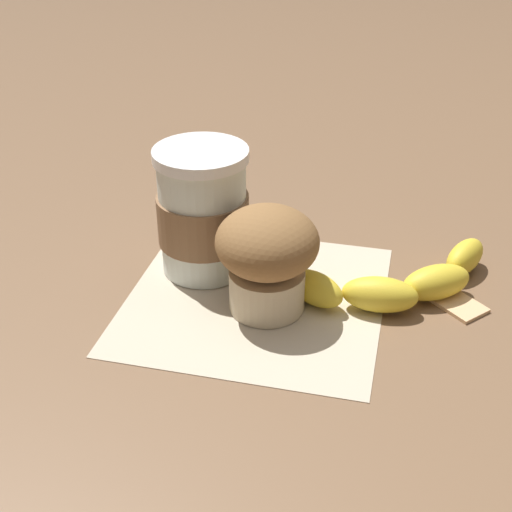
% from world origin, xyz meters
% --- Properties ---
extents(ground_plane, '(3.00, 3.00, 0.00)m').
position_xyz_m(ground_plane, '(0.00, 0.00, 0.00)').
color(ground_plane, brown).
extents(paper_napkin, '(0.26, 0.26, 0.00)m').
position_xyz_m(paper_napkin, '(0.00, 0.00, 0.00)').
color(paper_napkin, beige).
rests_on(paper_napkin, ground_plane).
extents(coffee_cup, '(0.09, 0.09, 0.12)m').
position_xyz_m(coffee_cup, '(-0.05, 0.05, 0.06)').
color(coffee_cup, silver).
rests_on(coffee_cup, paper_napkin).
extents(muffin, '(0.09, 0.09, 0.10)m').
position_xyz_m(muffin, '(0.01, -0.01, 0.06)').
color(muffin, beige).
rests_on(muffin, paper_napkin).
extents(banana, '(0.20, 0.12, 0.03)m').
position_xyz_m(banana, '(0.13, 0.01, 0.02)').
color(banana, yellow).
rests_on(banana, paper_napkin).
extents(sugar_packet, '(0.06, 0.06, 0.01)m').
position_xyz_m(sugar_packet, '(0.18, 0.00, 0.00)').
color(sugar_packet, '#E0B27F').
rests_on(sugar_packet, ground_plane).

